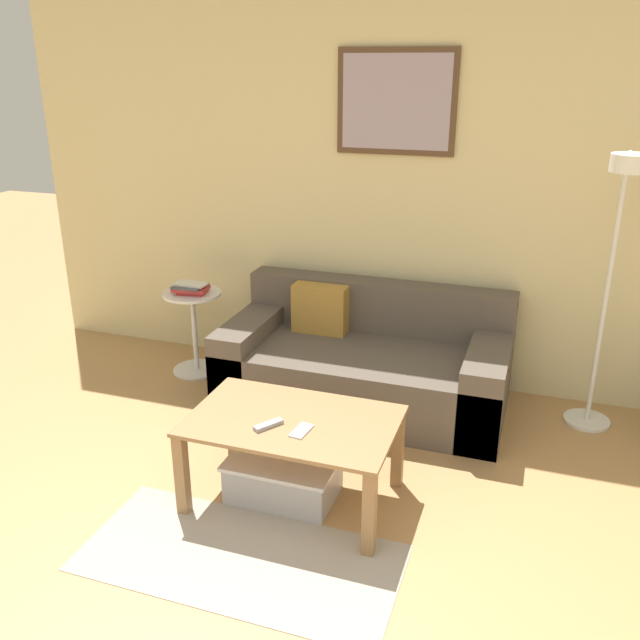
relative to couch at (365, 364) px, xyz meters
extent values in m
cube|color=beige|center=(0.19, 0.47, 1.02)|extent=(5.60, 0.06, 2.55)
cube|color=#513823|center=(0.04, 0.42, 1.58)|extent=(0.74, 0.02, 0.63)
cube|color=#A393A8|center=(0.04, 0.41, 1.58)|extent=(0.67, 0.01, 0.56)
cube|color=#A39989|center=(-0.12, -1.64, -0.25)|extent=(1.43, 0.66, 0.01)
cube|color=brown|center=(0.01, -0.05, -0.06)|extent=(1.77, 0.89, 0.39)
cube|color=brown|center=(0.01, 0.30, 0.29)|extent=(1.77, 0.20, 0.33)
cube|color=brown|center=(-0.76, -0.05, 0.00)|extent=(0.24, 0.89, 0.51)
cube|color=brown|center=(0.77, -0.05, 0.00)|extent=(0.24, 0.89, 0.51)
cube|color=#A87A33|center=(-0.35, 0.13, 0.29)|extent=(0.36, 0.14, 0.32)
cube|color=#997047|center=(-0.05, -1.14, 0.18)|extent=(1.01, 0.64, 0.02)
cube|color=#997047|center=(-0.52, -1.43, -0.04)|extent=(0.06, 0.06, 0.43)
cube|color=#997047|center=(0.41, -1.43, -0.04)|extent=(0.06, 0.06, 0.43)
cube|color=#997047|center=(-0.52, -0.86, -0.04)|extent=(0.06, 0.06, 0.43)
cube|color=#997047|center=(0.41, -0.86, -0.04)|extent=(0.06, 0.06, 0.43)
cube|color=#B2B2B7|center=(-0.11, -1.14, -0.16)|extent=(0.52, 0.34, 0.20)
cube|color=silver|center=(-0.11, -1.14, -0.05)|extent=(0.55, 0.37, 0.02)
cylinder|color=white|center=(1.37, 0.16, -0.25)|extent=(0.27, 0.27, 0.02)
cylinder|color=white|center=(1.37, 0.16, 0.57)|extent=(0.03, 0.03, 1.60)
cylinder|color=white|center=(1.37, 0.04, 1.37)|extent=(0.02, 0.24, 0.02)
cylinder|color=white|center=(1.37, -0.09, 1.34)|extent=(0.21, 0.21, 0.09)
cylinder|color=white|center=(-1.25, 0.04, -0.25)|extent=(0.34, 0.34, 0.01)
cylinder|color=white|center=(-1.25, 0.04, 0.04)|extent=(0.04, 0.04, 0.56)
cylinder|color=white|center=(-1.25, 0.04, 0.32)|extent=(0.40, 0.40, 0.02)
cube|color=#B73333|center=(-1.24, 0.03, 0.34)|extent=(0.20, 0.16, 0.02)
cube|color=#B73333|center=(-1.24, 0.02, 0.37)|extent=(0.25, 0.19, 0.02)
cube|color=#4C4C51|center=(-1.26, 0.03, 0.38)|extent=(0.21, 0.19, 0.01)
cube|color=silver|center=(-1.25, 0.04, 0.40)|extent=(0.22, 0.12, 0.01)
cube|color=#99999E|center=(-0.13, -1.25, 0.20)|extent=(0.12, 0.15, 0.02)
cube|color=silver|center=(0.03, -1.24, 0.20)|extent=(0.08, 0.15, 0.01)
camera|label=1|loc=(1.01, -3.83, 1.81)|focal=38.00mm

